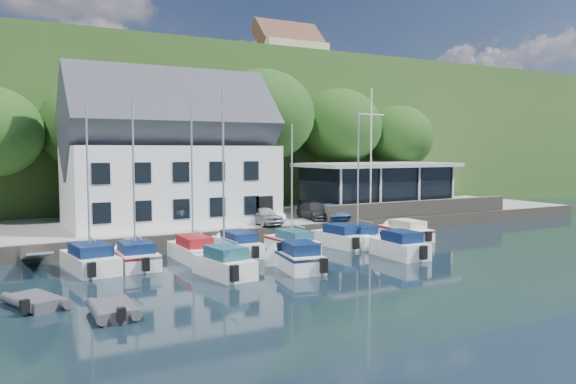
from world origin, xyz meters
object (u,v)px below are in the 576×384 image
object	(u,v)px
car_silver	(263,215)
boat_r1_1	(134,188)
boat_r1_3	(237,243)
dinghy_1	(113,308)
car_white	(268,214)
dinghy_0	(35,299)
boat_r1_0	(88,185)
car_dgrey	(315,211)
club_pavilion	(377,187)
boat_r1_7	(406,230)
boat_r2_3	(399,244)
boat_r2_2	(299,256)
car_blue	(329,211)
boat_r1_5	(340,235)
boat_r1_2	(192,184)
boat_r1_6	(358,183)
boat_r1_4	(292,184)
harbor_building	(170,162)
boat_r2_1	(223,181)
flagpole	(371,153)

from	to	relation	value
car_silver	boat_r1_1	size ratio (longest dim) A/B	0.45
boat_r1_3	dinghy_1	xyz separation A→B (m)	(-9.08, -9.32, -0.38)
car_white	dinghy_0	distance (m)	20.52
boat_r1_0	boat_r1_3	size ratio (longest dim) A/B	1.38
car_silver	car_dgrey	distance (m)	4.91
club_pavilion	boat_r1_7	size ratio (longest dim) A/B	2.23
boat_r1_1	dinghy_0	world-z (taller)	boat_r1_1
boat_r2_3	boat_r2_2	bearing A→B (deg)	-176.65
car_blue	boat_r1_5	xyz separation A→B (m)	(-2.76, -5.50, -0.90)
boat_r2_2	boat_r1_1	bearing A→B (deg)	155.74
boat_r1_0	boat_r1_5	xyz separation A→B (m)	(15.43, 0.05, -3.72)
boat_r1_1	boat_r1_2	world-z (taller)	boat_r1_2
boat_r1_5	dinghy_1	xyz separation A→B (m)	(-15.99, -8.69, -0.41)
car_blue	car_white	bearing A→B (deg)	174.78
dinghy_0	dinghy_1	world-z (taller)	dinghy_1
car_silver	car_white	xyz separation A→B (m)	(0.89, 0.99, -0.07)
boat_r1_6	boat_r1_7	size ratio (longest dim) A/B	1.38
car_white	boat_r1_4	xyz separation A→B (m)	(-1.65, -6.54, 2.61)
car_blue	boat_r1_0	world-z (taller)	boat_r1_0
harbor_building	boat_r2_1	size ratio (longest dim) A/B	1.53
harbor_building	boat_r2_2	size ratio (longest dim) A/B	2.82
car_silver	boat_r1_6	world-z (taller)	boat_r1_6
boat_r1_3	boat_r1_2	bearing A→B (deg)	-168.52
club_pavilion	dinghy_0	world-z (taller)	club_pavilion
dinghy_0	car_silver	bearing A→B (deg)	14.96
car_blue	flagpole	xyz separation A→B (m)	(3.41, -0.54, 4.33)
harbor_building	boat_r2_1	xyz separation A→B (m)	(-1.48, -13.73, -0.65)
boat_r1_7	dinghy_1	xyz separation A→B (m)	(-21.62, -8.86, -0.36)
boat_r2_3	boat_r1_6	bearing A→B (deg)	87.84
car_dgrey	boat_r1_0	bearing A→B (deg)	-152.87
boat_r2_2	boat_r2_3	size ratio (longest dim) A/B	0.98
boat_r1_4	boat_r2_3	distance (m)	7.30
car_white	flagpole	distance (m)	9.39
boat_r1_6	boat_r1_5	bearing A→B (deg)	173.63
boat_r1_0	boat_r1_2	distance (m)	5.57
club_pavilion	boat_r1_0	distance (m)	26.59
boat_r2_2	dinghy_0	distance (m)	12.62
boat_r1_2	boat_r2_1	world-z (taller)	boat_r2_1
boat_r1_3	boat_r2_3	xyz separation A→B (m)	(7.93, -5.33, 0.08)
car_white	boat_r1_3	world-z (taller)	car_white
flagpole	boat_r1_3	world-z (taller)	flagpole
car_white	car_dgrey	world-z (taller)	car_dgrey
boat_r1_3	car_silver	bearing A→B (deg)	50.01
boat_r1_2	boat_r2_2	size ratio (longest dim) A/B	1.69
boat_r1_7	boat_r1_5	bearing A→B (deg)	-177.64
boat_r1_6	boat_r2_1	bearing A→B (deg)	-156.75
boat_r1_3	boat_r2_2	world-z (taller)	boat_r2_2
car_blue	boat_r1_0	distance (m)	19.22
boat_r1_3	boat_r2_1	size ratio (longest dim) A/B	0.69
car_white	dinghy_0	xyz separation A→B (m)	(-16.41, -12.25, -1.26)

